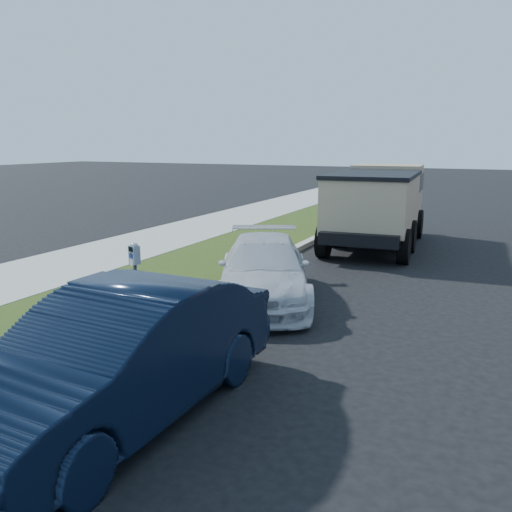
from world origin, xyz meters
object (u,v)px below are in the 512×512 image
at_px(dump_truck, 378,202).
at_px(navy_sedan, 119,358).
at_px(white_wagon, 264,269).
at_px(parking_meter, 135,265).

bearing_deg(dump_truck, navy_sedan, -95.11).
bearing_deg(dump_truck, white_wagon, -100.29).
bearing_deg(parking_meter, dump_truck, 100.53).
bearing_deg(white_wagon, navy_sedan, -108.33).
bearing_deg(navy_sedan, white_wagon, 96.86).
distance_m(navy_sedan, dump_truck, 12.21).
bearing_deg(white_wagon, parking_meter, -137.57).
relative_size(parking_meter, white_wagon, 0.32).
relative_size(white_wagon, dump_truck, 0.70).
height_order(navy_sedan, dump_truck, dump_truck).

